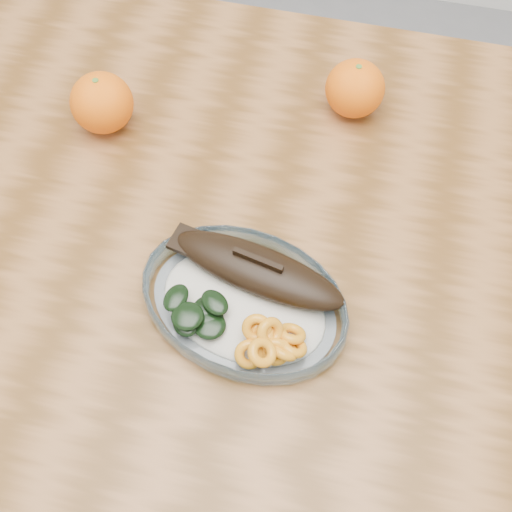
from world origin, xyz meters
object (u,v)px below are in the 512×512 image
object	(u,v)px
plated_meal	(245,300)
orange_right	(355,89)
dining_table	(197,251)
orange_left	(102,103)

from	to	relation	value
plated_meal	orange_right	world-z (taller)	orange_right
dining_table	orange_left	world-z (taller)	orange_left
orange_left	orange_right	size ratio (longest dim) A/B	1.04
dining_table	plated_meal	xyz separation A→B (m)	(0.10, -0.12, 0.12)
dining_table	orange_left	xyz separation A→B (m)	(-0.15, 0.11, 0.14)
plated_meal	orange_right	distance (m)	0.34
plated_meal	orange_left	size ratio (longest dim) A/B	6.33
dining_table	orange_right	xyz separation A→B (m)	(0.17, 0.22, 0.14)
dining_table	orange_right	distance (m)	0.31
dining_table	plated_meal	distance (m)	0.19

